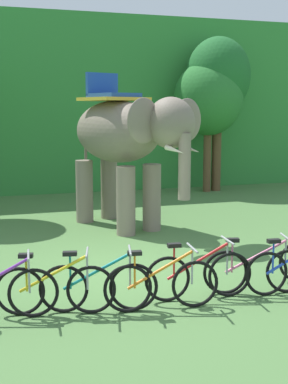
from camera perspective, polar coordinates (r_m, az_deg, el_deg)
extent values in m
plane|color=#4C753D|center=(9.29, -1.48, -9.05)|extent=(80.00, 80.00, 0.00)
cube|color=#338438|center=(20.95, -11.06, 9.38)|extent=(36.00, 6.00, 6.13)
cylinder|color=brown|center=(18.47, 6.93, 3.31)|extent=(0.27, 0.27, 2.11)
ellipsoid|color=#28702D|center=(18.38, 7.06, 10.17)|extent=(2.39, 2.39, 2.56)
cylinder|color=brown|center=(18.69, 7.94, 4.45)|extent=(0.33, 0.33, 2.82)
ellipsoid|color=#1E6028|center=(18.67, 8.12, 12.48)|extent=(2.24, 2.24, 2.68)
ellipsoid|color=gray|center=(12.77, -3.04, 6.64)|extent=(2.34, 3.21, 1.50)
cylinder|color=gray|center=(12.45, 0.86, -0.59)|extent=(0.44, 0.44, 1.60)
cylinder|color=gray|center=(11.98, -2.00, -0.97)|extent=(0.44, 0.44, 1.60)
cylinder|color=gray|center=(13.87, -3.84, 0.39)|extent=(0.44, 0.44, 1.60)
cylinder|color=gray|center=(13.45, -6.54, 0.08)|extent=(0.44, 0.44, 1.60)
ellipsoid|color=gray|center=(11.19, 2.94, 7.58)|extent=(1.32, 1.38, 1.10)
ellipsoid|color=gray|center=(11.71, 4.75, 7.87)|extent=(0.84, 0.45, 0.96)
ellipsoid|color=gray|center=(10.90, -0.06, 7.81)|extent=(0.84, 0.45, 0.96)
cylinder|color=gray|center=(10.91, 4.46, 2.79)|extent=(0.26, 0.26, 1.40)
cone|color=beige|center=(11.07, 5.14, 4.69)|extent=(0.31, 0.57, 0.21)
cone|color=beige|center=(10.77, 3.44, 4.59)|extent=(0.31, 0.57, 0.21)
cube|color=gold|center=(12.84, -3.34, 10.13)|extent=(1.70, 1.69, 0.08)
cube|color=#1E4799|center=(12.84, -3.34, 10.53)|extent=(1.23, 1.35, 0.10)
cube|color=#1E4799|center=(13.26, -4.62, 11.68)|extent=(0.88, 0.41, 0.56)
cylinder|color=gray|center=(13.97, -6.42, 4.96)|extent=(0.08, 0.08, 0.90)
torus|color=black|center=(7.54, -12.03, -10.77)|extent=(0.71, 0.11, 0.71)
cylinder|color=#9E9EA3|center=(7.46, -12.49, -8.75)|extent=(0.03, 0.03, 0.55)
cylinder|color=#9E9EA3|center=(7.38, -12.56, -6.76)|extent=(0.08, 0.52, 0.03)
torus|color=black|center=(7.64, -13.45, -10.55)|extent=(0.70, 0.22, 0.71)
torus|color=black|center=(7.54, -5.81, -10.61)|extent=(0.70, 0.22, 0.71)
cylinder|color=yellow|center=(7.50, -9.90, -8.81)|extent=(0.95, 0.27, 0.54)
cylinder|color=yellow|center=(7.55, -12.77, -8.71)|extent=(0.03, 0.03, 0.52)
cube|color=black|center=(7.47, -12.84, -6.81)|extent=(0.22, 0.14, 0.06)
cylinder|color=#9E9EA3|center=(7.46, -6.24, -8.59)|extent=(0.03, 0.03, 0.55)
cylinder|color=#9E9EA3|center=(7.38, -6.27, -6.59)|extent=(0.15, 0.51, 0.03)
torus|color=black|center=(7.62, -8.80, -10.46)|extent=(0.70, 0.21, 0.71)
torus|color=black|center=(7.61, -1.15, -10.38)|extent=(0.70, 0.21, 0.71)
cylinder|color=teal|center=(7.52, -5.20, -8.65)|extent=(0.95, 0.26, 0.54)
cylinder|color=teal|center=(7.53, -8.08, -8.59)|extent=(0.03, 0.03, 0.52)
cube|color=black|center=(7.46, -8.13, -6.69)|extent=(0.22, 0.14, 0.06)
cylinder|color=#9E9EA3|center=(7.52, -1.54, -8.38)|extent=(0.03, 0.03, 0.55)
cylinder|color=#9E9EA3|center=(7.44, -1.55, -6.40)|extent=(0.15, 0.51, 0.03)
torus|color=black|center=(7.55, -1.78, -10.55)|extent=(0.71, 0.13, 0.71)
torus|color=black|center=(7.77, 5.63, -10.02)|extent=(0.71, 0.13, 0.71)
cylinder|color=orange|center=(7.56, 1.80, -8.52)|extent=(0.97, 0.15, 0.54)
cylinder|color=orange|center=(7.48, -1.03, -8.62)|extent=(0.03, 0.03, 0.52)
cube|color=black|center=(7.41, -1.03, -6.71)|extent=(0.21, 0.12, 0.06)
cylinder|color=#9E9EA3|center=(7.67, 5.30, -8.07)|extent=(0.03, 0.03, 0.55)
cylinder|color=#9E9EA3|center=(7.59, 5.33, -6.12)|extent=(0.09, 0.52, 0.03)
torus|color=black|center=(7.96, 2.59, -9.52)|extent=(0.71, 0.11, 0.71)
torus|color=black|center=(8.26, 9.39, -8.92)|extent=(0.71, 0.11, 0.71)
cylinder|color=red|center=(8.01, 5.92, -7.55)|extent=(0.97, 0.13, 0.54)
cylinder|color=red|center=(7.90, 3.31, -7.67)|extent=(0.03, 0.03, 0.52)
cube|color=black|center=(7.83, 3.33, -5.85)|extent=(0.21, 0.12, 0.06)
cylinder|color=#9E9EA3|center=(8.16, 9.11, -7.09)|extent=(0.03, 0.03, 0.55)
cylinder|color=#9E9EA3|center=(8.09, 9.16, -5.25)|extent=(0.08, 0.52, 0.03)
torus|color=black|center=(8.35, 8.91, -8.70)|extent=(0.70, 0.22, 0.71)
torus|color=black|center=(8.62, 15.48, -8.36)|extent=(0.70, 0.22, 0.71)
cylinder|color=pink|center=(8.40, 12.14, -6.93)|extent=(0.95, 0.28, 0.54)
cylinder|color=pink|center=(8.30, 9.63, -6.96)|extent=(0.03, 0.03, 0.52)
cube|color=black|center=(8.23, 9.68, -5.22)|extent=(0.22, 0.15, 0.06)
cylinder|color=#9E9EA3|center=(8.53, 15.24, -6.59)|extent=(0.03, 0.03, 0.55)
cylinder|color=#9E9EA3|center=(8.46, 15.32, -4.82)|extent=(0.16, 0.51, 0.03)
torus|color=black|center=(8.41, 13.29, -8.72)|extent=(0.71, 0.12, 0.71)
cylinder|color=blue|center=(8.38, 13.98, -6.96)|extent=(0.03, 0.03, 0.52)
cube|color=black|center=(8.31, 14.04, -5.23)|extent=(0.21, 0.12, 0.06)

